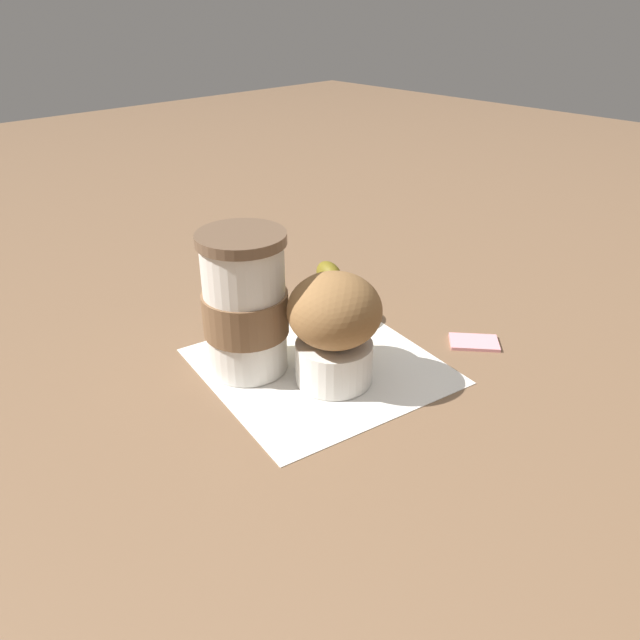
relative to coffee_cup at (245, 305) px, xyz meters
The scene contains 6 objects.
ground_plane 0.10m from the coffee_cup, 42.21° to the right, with size 3.00×3.00×0.00m, color brown.
paper_napkin 0.10m from the coffee_cup, 42.21° to the right, with size 0.21×0.21×0.00m, color white.
coffee_cup is the anchor object (origin of this frame).
muffin 0.09m from the coffee_cup, 59.27° to the right, with size 0.09×0.09×0.11m.
banana 0.16m from the coffee_cup, ahead, with size 0.14×0.14×0.03m.
sugar_packet 0.25m from the coffee_cup, 32.50° to the right, with size 0.05×0.03×0.01m, color pink.
Camera 1 is at (-0.36, -0.38, 0.33)m, focal length 35.00 mm.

